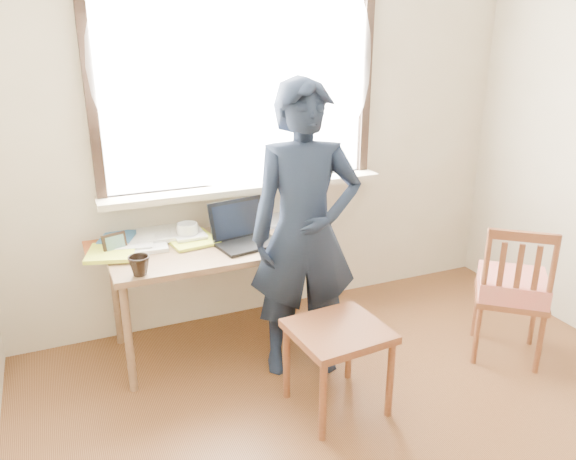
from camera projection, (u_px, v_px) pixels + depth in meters
name	position (u px, v px, depth m)	size (l,w,h in m)	color
room_shell	(451.00, 109.00, 1.95)	(3.52, 4.02, 2.61)	beige
desk	(218.00, 256.00, 3.36)	(1.27, 0.63, 0.68)	brown
laptop	(244.00, 233.00, 3.35)	(0.41, 0.35, 0.25)	black
mug_white	(187.00, 232.00, 3.40)	(0.13, 0.13, 0.11)	white
mug_dark	(139.00, 266.00, 2.92)	(0.11, 0.11, 0.11)	black
mouse	(287.00, 238.00, 3.40)	(0.08, 0.06, 0.03)	black
desk_clutter	(166.00, 238.00, 3.38)	(0.93, 0.52, 0.05)	white
book_a	(143.00, 238.00, 3.41)	(0.22, 0.29, 0.03)	white
book_b	(258.00, 222.00, 3.69)	(0.20, 0.27, 0.02)	white
picture_frame	(115.00, 244.00, 3.20)	(0.14, 0.06, 0.11)	black
work_chair	(338.00, 340.00, 2.86)	(0.49, 0.47, 0.47)	brown
side_chair	(512.00, 288.00, 3.31)	(0.55, 0.55, 0.86)	brown
person	(305.00, 233.00, 3.08)	(0.61, 0.40, 1.67)	black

